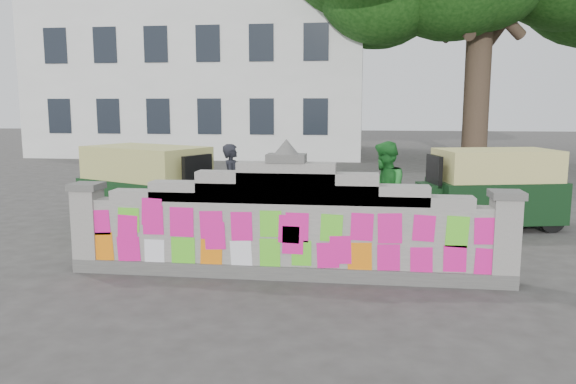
% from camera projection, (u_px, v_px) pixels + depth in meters
% --- Properties ---
extents(ground, '(100.00, 100.00, 0.00)m').
position_uv_depth(ground, '(286.00, 277.00, 8.19)').
color(ground, '#383533').
rests_on(ground, ground).
extents(parapet_wall, '(6.48, 0.44, 2.01)m').
position_uv_depth(parapet_wall, '(286.00, 227.00, 8.07)').
color(parapet_wall, '#4C4C49').
rests_on(parapet_wall, ground).
extents(building, '(16.00, 10.00, 8.90)m').
position_uv_depth(building, '(212.00, 77.00, 30.02)').
color(building, silver).
rests_on(building, ground).
extents(cyclist_bike, '(1.72, 0.68, 0.89)m').
position_uv_depth(cyclist_bike, '(233.00, 212.00, 10.76)').
color(cyclist_bike, black).
rests_on(cyclist_bike, ground).
extents(cyclist_rider, '(0.39, 0.57, 1.51)m').
position_uv_depth(cyclist_rider, '(233.00, 197.00, 10.71)').
color(cyclist_rider, black).
rests_on(cyclist_rider, ground).
extents(pedestrian, '(0.75, 0.93, 1.85)m').
position_uv_depth(pedestrian, '(384.00, 193.00, 10.00)').
color(pedestrian, '#217929').
rests_on(pedestrian, ground).
extents(rickshaw_left, '(3.09, 2.36, 1.67)m').
position_uv_depth(rickshaw_left, '(150.00, 187.00, 11.23)').
color(rickshaw_left, black).
rests_on(rickshaw_left, ground).
extents(rickshaw_right, '(2.98, 1.88, 1.60)m').
position_uv_depth(rickshaw_right, '(491.00, 188.00, 11.38)').
color(rickshaw_right, black).
rests_on(rickshaw_right, ground).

